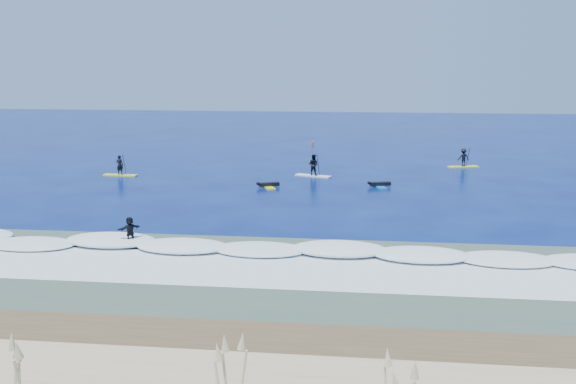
# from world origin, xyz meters

# --- Properties ---
(ground) EXTENTS (160.00, 160.00, 0.00)m
(ground) POSITION_xyz_m (0.00, 0.00, 0.00)
(ground) COLOR #040E4E
(ground) RESTS_ON ground
(wet_sand_strip) EXTENTS (90.00, 5.00, 0.08)m
(wet_sand_strip) POSITION_xyz_m (0.00, -21.50, 0.00)
(wet_sand_strip) COLOR #4E3D24
(wet_sand_strip) RESTS_ON ground
(shallow_water) EXTENTS (90.00, 13.00, 0.01)m
(shallow_water) POSITION_xyz_m (0.00, -14.00, 0.01)
(shallow_water) COLOR #3D5445
(shallow_water) RESTS_ON ground
(breaking_wave) EXTENTS (40.00, 6.00, 0.30)m
(breaking_wave) POSITION_xyz_m (0.00, -10.00, 0.00)
(breaking_wave) COLOR white
(breaking_wave) RESTS_ON ground
(whitewater) EXTENTS (34.00, 5.00, 0.02)m
(whitewater) POSITION_xyz_m (0.00, -13.00, 0.00)
(whitewater) COLOR silver
(whitewater) RESTS_ON ground
(dune_grass) EXTENTS (40.00, 4.00, 1.70)m
(dune_grass) POSITION_xyz_m (0.00, -27.00, 1.85)
(dune_grass) COLOR #D9C685
(dune_grass) RESTS_ON dune
(sup_paddler_left) EXTENTS (2.90, 0.90, 2.01)m
(sup_paddler_left) POSITION_xyz_m (-14.05, 9.98, 0.63)
(sup_paddler_left) COLOR yellow
(sup_paddler_left) RESTS_ON ground
(sup_paddler_center) EXTENTS (3.13, 1.76, 2.14)m
(sup_paddler_center) POSITION_xyz_m (2.04, 11.54, 0.80)
(sup_paddler_center) COLOR white
(sup_paddler_center) RESTS_ON ground
(sup_paddler_right) EXTENTS (2.88, 1.44, 1.96)m
(sup_paddler_right) POSITION_xyz_m (15.14, 17.74, 0.77)
(sup_paddler_right) COLOR yellow
(sup_paddler_right) RESTS_ON ground
(prone_paddler_near) EXTENTS (1.74, 2.32, 0.47)m
(prone_paddler_near) POSITION_xyz_m (-1.04, 6.50, 0.16)
(prone_paddler_near) COLOR yellow
(prone_paddler_near) RESTS_ON ground
(prone_paddler_far) EXTENTS (1.82, 2.38, 0.48)m
(prone_paddler_far) POSITION_xyz_m (7.38, 7.65, 0.16)
(prone_paddler_far) COLOR #1769B1
(prone_paddler_far) RESTS_ON ground
(wave_surfer) EXTENTS (1.81, 1.80, 1.45)m
(wave_surfer) POSITION_xyz_m (-5.80, -10.07, 0.82)
(wave_surfer) COLOR silver
(wave_surfer) RESTS_ON breaking_wave
(marker_buoy) EXTENTS (0.25, 0.25, 0.59)m
(marker_buoy) POSITION_xyz_m (0.44, 31.35, 0.26)
(marker_buoy) COLOR #EF5715
(marker_buoy) RESTS_ON ground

